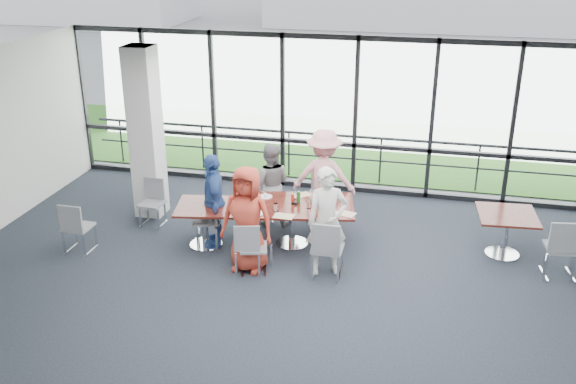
% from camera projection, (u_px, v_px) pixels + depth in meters
% --- Properties ---
extents(floor, '(12.00, 10.00, 0.02)m').
position_uv_depth(floor, '(303.00, 324.00, 8.92)').
color(floor, '#1C202C').
rests_on(floor, ground).
extents(ceiling, '(12.00, 10.00, 0.04)m').
position_uv_depth(ceiling, '(305.00, 98.00, 7.69)').
color(ceiling, silver).
rests_on(ceiling, ground).
extents(curtain_wall_back, '(12.00, 0.10, 3.20)m').
position_uv_depth(curtain_wall_back, '(355.00, 117.00, 12.80)').
color(curtain_wall_back, white).
rests_on(curtain_wall_back, ground).
extents(structural_column, '(0.50, 0.50, 3.20)m').
position_uv_depth(structural_column, '(146.00, 133.00, 11.77)').
color(structural_column, silver).
rests_on(structural_column, ground).
extents(apron, '(80.00, 70.00, 0.02)m').
position_uv_depth(apron, '(377.00, 125.00, 17.92)').
color(apron, slate).
rests_on(apron, ground).
extents(grass_strip, '(80.00, 5.00, 0.01)m').
position_uv_depth(grass_strip, '(369.00, 146.00, 16.11)').
color(grass_strip, '#2F631B').
rests_on(grass_strip, ground).
extents(guard_rail, '(12.00, 0.06, 0.06)m').
position_uv_depth(guard_rail, '(357.00, 159.00, 13.76)').
color(guard_rail, '#2D2D33').
rests_on(guard_rail, ground).
extents(main_table, '(2.26, 1.52, 0.75)m').
position_uv_depth(main_table, '(292.00, 210.00, 10.91)').
color(main_table, '#3A110C').
rests_on(main_table, ground).
extents(side_table_left, '(1.07, 1.07, 0.75)m').
position_uv_depth(side_table_left, '(204.00, 211.00, 10.87)').
color(side_table_left, '#3A110C').
rests_on(side_table_left, ground).
extents(side_table_right, '(1.00, 1.00, 0.75)m').
position_uv_depth(side_table_right, '(507.00, 220.00, 10.55)').
color(side_table_right, '#3A110C').
rests_on(side_table_right, ground).
extents(diner_near_left, '(0.89, 0.61, 1.74)m').
position_uv_depth(diner_near_left, '(247.00, 219.00, 10.04)').
color(diner_near_left, '#B53726').
rests_on(diner_near_left, ground).
extents(diner_near_right, '(0.76, 0.66, 1.75)m').
position_uv_depth(diner_near_right, '(327.00, 222.00, 9.94)').
color(diner_near_right, silver).
rests_on(diner_near_right, ground).
extents(diner_far_left, '(0.80, 0.55, 1.55)m').
position_uv_depth(diner_far_left, '(270.00, 184.00, 11.65)').
color(diner_far_left, slate).
rests_on(diner_far_left, ground).
extents(diner_far_right, '(1.17, 0.62, 1.79)m').
position_uv_depth(diner_far_right, '(324.00, 177.00, 11.66)').
color(diner_far_right, '#FAA3A9').
rests_on(diner_far_right, ground).
extents(diner_end, '(0.85, 1.09, 1.63)m').
position_uv_depth(diner_end, '(214.00, 200.00, 10.89)').
color(diner_end, '#2F5298').
rests_on(diner_end, ground).
extents(chair_main_nl, '(0.52, 0.52, 0.86)m').
position_uv_depth(chair_main_nl, '(254.00, 248.00, 10.10)').
color(chair_main_nl, gray).
rests_on(chair_main_nl, ground).
extents(chair_main_nr, '(0.46, 0.46, 0.95)m').
position_uv_depth(chair_main_nr, '(328.00, 248.00, 9.98)').
color(chair_main_nr, gray).
rests_on(chair_main_nr, ground).
extents(chair_main_fl, '(0.50, 0.50, 0.85)m').
position_uv_depth(chair_main_fl, '(263.00, 198.00, 11.94)').
color(chair_main_fl, gray).
rests_on(chair_main_fl, ground).
extents(chair_main_fr, '(0.47, 0.47, 0.94)m').
position_uv_depth(chair_main_fr, '(320.00, 195.00, 11.96)').
color(chair_main_fr, gray).
rests_on(chair_main_fr, ground).
extents(chair_main_end, '(0.58, 0.58, 0.93)m').
position_uv_depth(chair_main_end, '(207.00, 220.00, 10.96)').
color(chair_main_end, gray).
rests_on(chair_main_end, ground).
extents(chair_spare_la, '(0.44, 0.44, 0.89)m').
position_uv_depth(chair_spare_la, '(78.00, 227.00, 10.76)').
color(chair_spare_la, gray).
rests_on(chair_spare_la, ground).
extents(chair_spare_lb, '(0.44, 0.44, 0.84)m').
position_uv_depth(chair_spare_lb, '(152.00, 204.00, 11.72)').
color(chair_spare_lb, gray).
rests_on(chair_spare_lb, ground).
extents(chair_spare_r, '(0.55, 0.55, 0.98)m').
position_uv_depth(chair_spare_r, '(562.00, 248.00, 9.96)').
color(chair_spare_r, gray).
rests_on(chair_spare_r, ground).
extents(plate_nl, '(0.25, 0.25, 0.01)m').
position_uv_depth(plate_nl, '(258.00, 213.00, 10.53)').
color(plate_nl, white).
rests_on(plate_nl, main_table).
extents(plate_nr, '(0.27, 0.27, 0.01)m').
position_uv_depth(plate_nr, '(333.00, 215.00, 10.46)').
color(plate_nr, white).
rests_on(plate_nr, main_table).
extents(plate_fl, '(0.24, 0.24, 0.01)m').
position_uv_depth(plate_fl, '(266.00, 197.00, 11.16)').
color(plate_fl, white).
rests_on(plate_fl, main_table).
extents(plate_fr, '(0.26, 0.26, 0.01)m').
position_uv_depth(plate_fr, '(320.00, 195.00, 11.21)').
color(plate_fr, white).
rests_on(plate_fr, main_table).
extents(plate_end, '(0.25, 0.25, 0.01)m').
position_uv_depth(plate_end, '(240.00, 203.00, 10.92)').
color(plate_end, white).
rests_on(plate_end, main_table).
extents(tumbler_a, '(0.07, 0.07, 0.15)m').
position_uv_depth(tumbler_a, '(276.00, 208.00, 10.56)').
color(tumbler_a, white).
rests_on(tumbler_a, main_table).
extents(tumbler_b, '(0.07, 0.07, 0.15)m').
position_uv_depth(tumbler_b, '(309.00, 204.00, 10.69)').
color(tumbler_b, white).
rests_on(tumbler_b, main_table).
extents(tumbler_c, '(0.07, 0.07, 0.13)m').
position_uv_depth(tumbler_c, '(296.00, 196.00, 11.04)').
color(tumbler_c, white).
rests_on(tumbler_c, main_table).
extents(tumbler_d, '(0.07, 0.07, 0.15)m').
position_uv_depth(tumbler_d, '(250.00, 204.00, 10.69)').
color(tumbler_d, white).
rests_on(tumbler_d, main_table).
extents(menu_a, '(0.33, 0.24, 0.00)m').
position_uv_depth(menu_a, '(284.00, 216.00, 10.43)').
color(menu_a, silver).
rests_on(menu_a, main_table).
extents(menu_b, '(0.36, 0.30, 0.00)m').
position_uv_depth(menu_b, '(346.00, 214.00, 10.52)').
color(menu_b, silver).
rests_on(menu_b, main_table).
extents(menu_c, '(0.36, 0.36, 0.00)m').
position_uv_depth(menu_c, '(302.00, 195.00, 11.26)').
color(menu_c, silver).
rests_on(menu_c, main_table).
extents(condiment_caddy, '(0.10, 0.07, 0.04)m').
position_uv_depth(condiment_caddy, '(295.00, 203.00, 10.87)').
color(condiment_caddy, black).
rests_on(condiment_caddy, main_table).
extents(ketchup_bottle, '(0.06, 0.06, 0.18)m').
position_uv_depth(ketchup_bottle, '(293.00, 199.00, 10.86)').
color(ketchup_bottle, red).
rests_on(ketchup_bottle, main_table).
extents(green_bottle, '(0.05, 0.05, 0.20)m').
position_uv_depth(green_bottle, '(299.00, 197.00, 10.92)').
color(green_bottle, '#1B731F').
rests_on(green_bottle, main_table).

